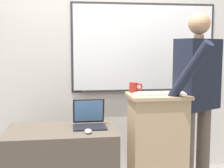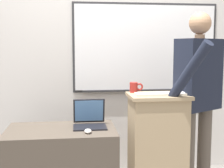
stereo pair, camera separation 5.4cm
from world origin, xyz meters
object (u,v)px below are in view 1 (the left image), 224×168
at_px(laptop, 89,118).
at_px(computer_mouse_by_laptop, 88,131).
at_px(person_presenter, 197,92).
at_px(computer_mouse_by_keyboard, 182,92).
at_px(side_desk, 61,168).
at_px(wireless_keyboard, 160,94).
at_px(lectern_podium, 157,149).
at_px(coffee_mug, 134,87).

relative_size(laptop, computer_mouse_by_laptop, 2.99).
bearing_deg(computer_mouse_by_laptop, laptop, 84.29).
bearing_deg(person_presenter, computer_mouse_by_laptop, 159.51).
height_order(person_presenter, computer_mouse_by_keyboard, person_presenter).
distance_m(side_desk, computer_mouse_by_keyboard, 1.28).
xyz_separation_m(laptop, wireless_keyboard, (0.62, -0.18, 0.24)).
relative_size(lectern_podium, wireless_keyboard, 2.32).
distance_m(wireless_keyboard, coffee_mug, 0.28).
xyz_separation_m(person_presenter, computer_mouse_by_keyboard, (-0.18, -0.09, 0.01)).
height_order(side_desk, coffee_mug, coffee_mug).
bearing_deg(wireless_keyboard, side_desk, 173.75).
bearing_deg(lectern_podium, person_presenter, 6.17).
xyz_separation_m(wireless_keyboard, computer_mouse_by_keyboard, (0.21, 0.01, 0.01)).
xyz_separation_m(laptop, computer_mouse_by_keyboard, (0.83, -0.17, 0.25)).
bearing_deg(laptop, coffee_mug, 1.61).
distance_m(person_presenter, computer_mouse_by_keyboard, 0.20).
bearing_deg(lectern_podium, wireless_keyboard, -82.75).
xyz_separation_m(wireless_keyboard, computer_mouse_by_laptop, (-0.64, -0.07, -0.30)).
distance_m(lectern_podium, computer_mouse_by_keyboard, 0.57).
distance_m(person_presenter, wireless_keyboard, 0.40).
relative_size(laptop, coffee_mug, 2.35).
bearing_deg(computer_mouse_by_laptop, coffee_mug, 29.72).
distance_m(laptop, computer_mouse_by_laptop, 0.25).
bearing_deg(laptop, computer_mouse_by_keyboard, -11.66).
xyz_separation_m(person_presenter, laptop, (-1.01, 0.08, -0.23)).
relative_size(laptop, computer_mouse_by_keyboard, 2.99).
bearing_deg(side_desk, lectern_podium, -2.94).
bearing_deg(laptop, computer_mouse_by_laptop, -95.71).
distance_m(laptop, wireless_keyboard, 0.69).
bearing_deg(laptop, side_desk, -162.50).
xyz_separation_m(person_presenter, computer_mouse_by_laptop, (-1.03, -0.16, -0.29)).
distance_m(person_presenter, computer_mouse_by_laptop, 1.08).
relative_size(lectern_podium, computer_mouse_by_laptop, 10.26).
distance_m(side_desk, computer_mouse_by_laptop, 0.47).
height_order(lectern_podium, person_presenter, person_presenter).
relative_size(side_desk, laptop, 3.26).
xyz_separation_m(side_desk, person_presenter, (1.27, -0.00, 0.67)).
height_order(lectern_podium, computer_mouse_by_keyboard, computer_mouse_by_keyboard).
relative_size(person_presenter, laptop, 5.90).
relative_size(wireless_keyboard, computer_mouse_by_keyboard, 4.43).
distance_m(lectern_podium, computer_mouse_by_laptop, 0.68).
distance_m(wireless_keyboard, computer_mouse_by_laptop, 0.71).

